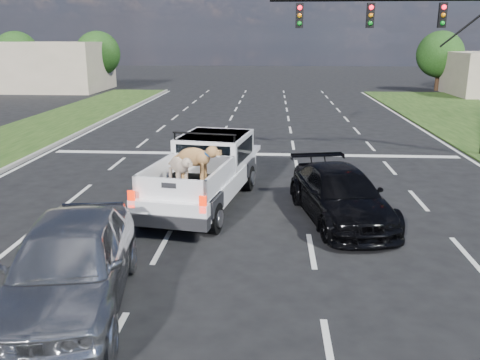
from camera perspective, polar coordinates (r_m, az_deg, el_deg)
The scene contains 10 objects.
ground at distance 11.95m, azimuth -0.45°, elevation -7.72°, with size 160.00×160.00×0.00m, color black.
road_markings at distance 18.15m, azimuth 1.05°, elevation 0.54°, with size 17.75×60.00×0.01m.
traffic_signal at distance 22.37m, azimuth 21.04°, elevation 14.63°, with size 9.11×0.31×7.00m.
building_left at distance 51.41m, azimuth -20.61°, elevation 11.86°, with size 10.00×8.00×4.40m, color #C5B097.
tree_far_b at distance 54.89m, azimuth -23.78°, elevation 12.87°, with size 4.20×4.20×5.40m.
tree_far_c at distance 51.77m, azimuth -15.66°, elevation 13.50°, with size 4.20×4.20×5.40m.
tree_far_d at distance 51.26m, azimuth 21.54°, elevation 12.99°, with size 4.20×4.20×5.40m.
pickup_truck at distance 14.87m, azimuth -4.00°, elevation 1.01°, with size 2.95×5.91×2.12m.
silver_sedan at distance 9.65m, azimuth -18.61°, elevation -8.95°, with size 2.03×5.04×1.72m, color #A2A4A9.
black_coupe at distance 13.82m, azimuth 11.21°, elevation -1.68°, with size 1.94×4.78×1.39m, color black.
Camera 1 is at (0.81, -10.94, 4.74)m, focal length 38.00 mm.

